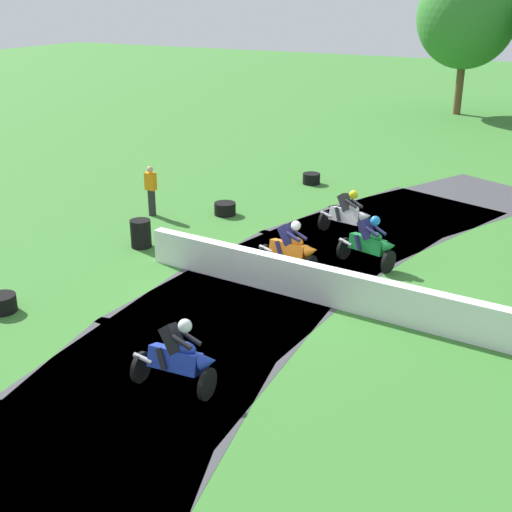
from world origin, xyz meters
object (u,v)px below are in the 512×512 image
object	(u,v)px
tire_stack_near	(311,179)
tire_stack_mid_b	(141,234)
tire_stack_far	(2,303)
motorcycle_trailing_orange	(291,248)
motorcycle_fourth_blue	(179,357)
motorcycle_lead_white	(348,214)
track_marshal	(151,191)
tire_stack_mid_a	(225,209)
motorcycle_chase_green	(370,242)

from	to	relation	value
tire_stack_near	tire_stack_mid_b	distance (m)	8.55
tire_stack_far	motorcycle_trailing_orange	bearing A→B (deg)	47.26
tire_stack_mid_b	motorcycle_fourth_blue	bearing A→B (deg)	-47.50
motorcycle_lead_white	tire_stack_mid_b	xyz separation A→B (m)	(-4.83, -3.72, -0.25)
tire_stack_near	tire_stack_far	size ratio (longest dim) A/B	1.00
motorcycle_lead_white	motorcycle_trailing_orange	size ratio (longest dim) A/B	1.01
motorcycle_lead_white	tire_stack_mid_b	distance (m)	6.10
track_marshal	tire_stack_far	bearing A→B (deg)	-81.01
tire_stack_mid_a	tire_stack_mid_b	distance (m)	3.71
motorcycle_lead_white	tire_stack_near	xyz separation A→B (m)	(-3.23, 4.68, -0.45)
motorcycle_chase_green	tire_stack_mid_a	world-z (taller)	motorcycle_chase_green
motorcycle_lead_white	tire_stack_near	bearing A→B (deg)	124.65
motorcycle_chase_green	motorcycle_trailing_orange	bearing A→B (deg)	-141.26
tire_stack_mid_b	motorcycle_chase_green	bearing A→B (deg)	15.46
tire_stack_mid_a	tire_stack_mid_b	bearing A→B (deg)	-99.54
tire_stack_mid_b	tire_stack_near	bearing A→B (deg)	79.24
motorcycle_chase_green	motorcycle_trailing_orange	distance (m)	2.13
motorcycle_trailing_orange	tire_stack_near	size ratio (longest dim) A/B	2.60
motorcycle_chase_green	motorcycle_trailing_orange	xyz separation A→B (m)	(-1.66, -1.33, -0.01)
motorcycle_trailing_orange	tire_stack_mid_b	world-z (taller)	motorcycle_trailing_orange
motorcycle_trailing_orange	motorcycle_fourth_blue	bearing A→B (deg)	-84.71
motorcycle_fourth_blue	tire_stack_near	bearing A→B (deg)	104.04
tire_stack_mid_a	tire_stack_far	distance (m)	8.53
motorcycle_chase_green	tire_stack_near	xyz separation A→B (m)	(-4.60, 6.68, -0.46)
motorcycle_trailing_orange	tire_stack_mid_b	size ratio (longest dim) A/B	2.13
tire_stack_near	tire_stack_far	bearing A→B (deg)	-98.07
tire_stack_mid_b	tire_stack_far	bearing A→B (deg)	-93.33
motorcycle_fourth_blue	motorcycle_trailing_orange	bearing A→B (deg)	95.29
motorcycle_lead_white	tire_stack_mid_b	size ratio (longest dim) A/B	2.14
motorcycle_lead_white	motorcycle_trailing_orange	bearing A→B (deg)	-95.05
motorcycle_lead_white	motorcycle_chase_green	bearing A→B (deg)	-55.66
motorcycle_lead_white	motorcycle_trailing_orange	xyz separation A→B (m)	(-0.30, -3.34, 0.01)
tire_stack_mid_a	tire_stack_mid_b	xyz separation A→B (m)	(-0.61, -3.65, 0.20)
motorcycle_trailing_orange	motorcycle_fourth_blue	distance (m)	5.95
tire_stack_near	tire_stack_mid_a	xyz separation A→B (m)	(-0.98, -4.74, 0.00)
motorcycle_lead_white	motorcycle_fourth_blue	distance (m)	9.26
motorcycle_fourth_blue	tire_stack_far	xyz separation A→B (m)	(-5.36, 0.72, -0.44)
motorcycle_lead_white	tire_stack_far	world-z (taller)	motorcycle_lead_white
tire_stack_near	tire_stack_mid_a	world-z (taller)	same
motorcycle_lead_white	track_marshal	world-z (taller)	track_marshal
motorcycle_trailing_orange	motorcycle_fourth_blue	size ratio (longest dim) A/B	1.01
motorcycle_lead_white	motorcycle_fourth_blue	xyz separation A→B (m)	(0.25, -9.26, -0.01)
tire_stack_far	track_marshal	xyz separation A→B (m)	(-1.16, 7.31, 0.62)
motorcycle_fourth_blue	tire_stack_mid_a	bearing A→B (deg)	115.90
tire_stack_far	motorcycle_fourth_blue	bearing A→B (deg)	-7.60
motorcycle_chase_green	motorcycle_fourth_blue	size ratio (longest dim) A/B	1.02
motorcycle_trailing_orange	tire_stack_mid_b	xyz separation A→B (m)	(-4.53, -0.38, -0.26)
motorcycle_lead_white	tire_stack_mid_a	distance (m)	4.24
motorcycle_chase_green	motorcycle_fourth_blue	xyz separation A→B (m)	(-1.12, -7.26, -0.02)
tire_stack_near	tire_stack_mid_b	bearing A→B (deg)	-100.76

